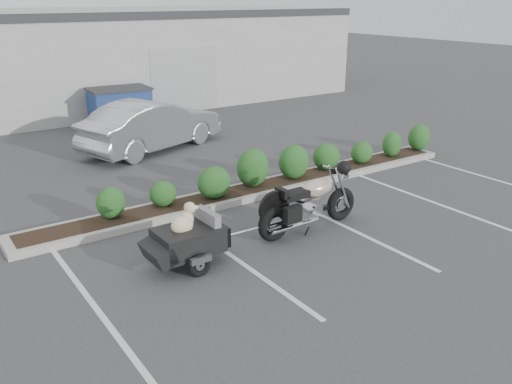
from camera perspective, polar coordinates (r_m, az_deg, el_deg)
ground at (r=11.27m, az=2.87°, el=-4.07°), size 90.00×90.00×0.00m
planter_kerb at (r=13.43m, az=0.61°, el=0.36°), size 12.00×1.00×0.15m
building at (r=26.05m, az=-20.90°, el=13.05°), size 26.00×10.00×4.00m
motorcycle at (r=11.11m, az=5.66°, el=-1.22°), size 2.56×0.86×1.47m
pet_trailer at (r=9.73m, az=-7.21°, el=-4.95°), size 2.03×1.13×1.22m
sedan at (r=17.30m, az=-10.89°, el=6.93°), size 5.02×3.10×1.56m
dumpster at (r=20.75m, az=-14.11°, el=8.67°), size 2.25×1.61×1.42m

